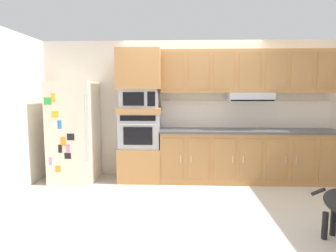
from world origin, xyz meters
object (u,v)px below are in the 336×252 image
Objects in this scene: refrigerator at (74,131)px; microwave at (140,98)px; screwdriver at (258,128)px; built_in_oven at (140,130)px.

microwave is (1.17, 0.07, 0.58)m from refrigerator.
microwave is at bearing 3.33° from refrigerator.
refrigerator is at bearing -176.96° from screwdriver.
screwdriver is (2.09, 0.11, -0.53)m from microwave.
refrigerator reaches higher than built_in_oven.
built_in_oven is at bearing -177.11° from screwdriver.
screwdriver is (3.26, 0.17, 0.05)m from refrigerator.
microwave is (0.00, -0.00, 0.56)m from built_in_oven.
microwave is 2.16m from screwdriver.
refrigerator reaches higher than microwave.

